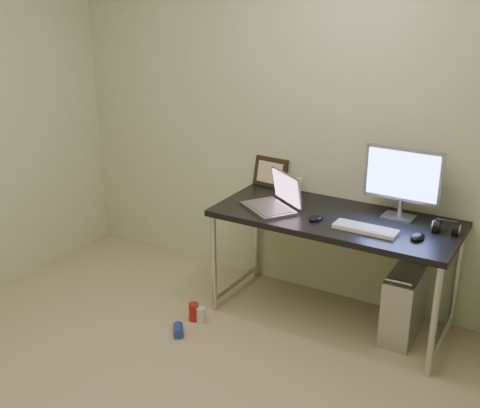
# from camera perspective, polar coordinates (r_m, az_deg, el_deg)

# --- Properties ---
(wall_back) EXTENTS (3.50, 0.02, 2.50)m
(wall_back) POSITION_cam_1_polar(r_m,az_deg,el_deg) (4.25, 4.11, 8.00)
(wall_back) COLOR beige
(wall_back) RESTS_ON ground
(desk) EXTENTS (1.56, 0.68, 0.75)m
(desk) POSITION_cam_1_polar(r_m,az_deg,el_deg) (3.91, 8.95, -2.23)
(desk) COLOR black
(desk) RESTS_ON ground
(tower_computer) EXTENTS (0.20, 0.44, 0.48)m
(tower_computer) POSITION_cam_1_polar(r_m,az_deg,el_deg) (4.02, 15.26, -9.16)
(tower_computer) COLOR silver
(tower_computer) RESTS_ON ground
(cable_a) EXTENTS (0.01, 0.16, 0.69)m
(cable_a) POSITION_cam_1_polar(r_m,az_deg,el_deg) (4.16, 15.76, -5.43)
(cable_a) COLOR black
(cable_a) RESTS_ON ground
(cable_b) EXTENTS (0.02, 0.11, 0.71)m
(cable_b) POSITION_cam_1_polar(r_m,az_deg,el_deg) (4.14, 16.86, -6.03)
(cable_b) COLOR black
(cable_b) RESTS_ON ground
(can_red) EXTENTS (0.08, 0.08, 0.13)m
(can_red) POSITION_cam_1_polar(r_m,az_deg,el_deg) (4.13, -4.40, -10.17)
(can_red) COLOR #AD1E1B
(can_red) RESTS_ON ground
(can_white) EXTENTS (0.08, 0.08, 0.11)m
(can_white) POSITION_cam_1_polar(r_m,az_deg,el_deg) (4.11, -3.73, -10.47)
(can_white) COLOR silver
(can_white) RESTS_ON ground
(can_blue) EXTENTS (0.13, 0.14, 0.07)m
(can_blue) POSITION_cam_1_polar(r_m,az_deg,el_deg) (4.00, -5.87, -11.81)
(can_blue) COLOR #2539AB
(can_blue) RESTS_ON ground
(laptop) EXTENTS (0.45, 0.43, 0.24)m
(laptop) POSITION_cam_1_polar(r_m,az_deg,el_deg) (3.95, 3.38, 0.34)
(laptop) COLOR #A5A5AB
(laptop) RESTS_ON desk
(monitor) EXTENTS (0.49, 0.15, 0.46)m
(monitor) POSITION_cam_1_polar(r_m,az_deg,el_deg) (3.85, 15.17, 2.42)
(monitor) COLOR #A5A5AB
(monitor) RESTS_ON desk
(keyboard) EXTENTS (0.38, 0.13, 0.02)m
(keyboard) POSITION_cam_1_polar(r_m,az_deg,el_deg) (3.69, 11.80, -2.33)
(keyboard) COLOR white
(keyboard) RESTS_ON desk
(mouse_right) EXTENTS (0.08, 0.13, 0.04)m
(mouse_right) POSITION_cam_1_polar(r_m,az_deg,el_deg) (3.65, 16.49, -2.86)
(mouse_right) COLOR black
(mouse_right) RESTS_ON desk
(mouse_left) EXTENTS (0.10, 0.13, 0.04)m
(mouse_left) POSITION_cam_1_polar(r_m,az_deg,el_deg) (3.80, 7.22, -1.20)
(mouse_left) COLOR black
(mouse_left) RESTS_ON desk
(headphones) EXTENTS (0.15, 0.09, 0.10)m
(headphones) POSITION_cam_1_polar(r_m,az_deg,el_deg) (3.78, 18.96, -2.20)
(headphones) COLOR black
(headphones) RESTS_ON desk
(picture_frame) EXTENTS (0.28, 0.10, 0.22)m
(picture_frame) POSITION_cam_1_polar(r_m,az_deg,el_deg) (4.37, 2.92, 3.03)
(picture_frame) COLOR black
(picture_frame) RESTS_ON desk
(webcam) EXTENTS (0.04, 0.03, 0.12)m
(webcam) POSITION_cam_1_polar(r_m,az_deg,el_deg) (4.23, 5.59, 2.11)
(webcam) COLOR silver
(webcam) RESTS_ON desk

